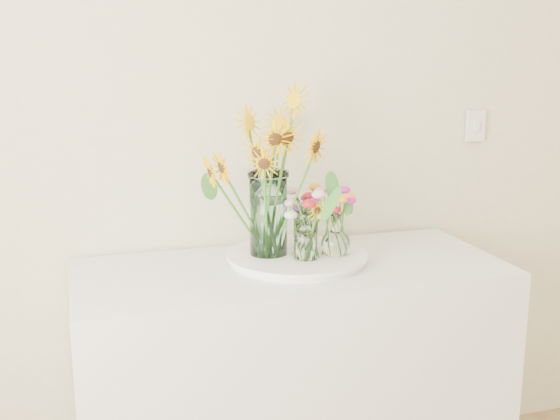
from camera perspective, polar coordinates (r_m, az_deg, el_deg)
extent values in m
cube|color=white|center=(2.47, 0.89, -14.56)|extent=(1.40, 0.60, 0.90)
cylinder|color=white|center=(2.34, 1.38, -3.94)|extent=(0.45, 0.45, 0.02)
cylinder|color=#A0D2D5|center=(2.29, -0.95, -0.26)|extent=(0.15, 0.15, 0.29)
cylinder|color=white|center=(2.26, 2.10, -2.47)|extent=(0.10, 0.10, 0.13)
cylinder|color=white|center=(2.43, 1.96, -1.47)|extent=(0.09, 0.09, 0.12)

